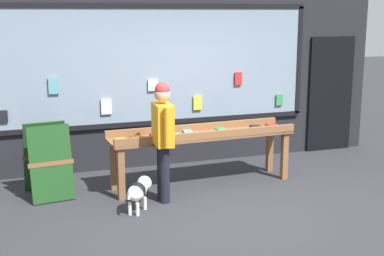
{
  "coord_description": "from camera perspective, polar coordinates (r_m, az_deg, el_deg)",
  "views": [
    {
      "loc": [
        -2.65,
        -6.1,
        2.53
      ],
      "look_at": [
        -0.22,
        0.9,
        0.92
      ],
      "focal_mm": 50.0,
      "sensor_mm": 36.0,
      "label": 1
    }
  ],
  "objects": [
    {
      "name": "ground_plane",
      "position": [
        7.11,
        4.12,
        -8.6
      ],
      "size": [
        40.0,
        40.0,
        0.0
      ],
      "primitive_type": "plane",
      "color": "#2D2D33"
    },
    {
      "name": "person_browsing",
      "position": [
        7.14,
        -3.13,
        -0.52
      ],
      "size": [
        0.25,
        0.65,
        1.64
      ],
      "rotation": [
        0.0,
        0.0,
        1.51
      ],
      "color": "black",
      "rests_on": "ground_plane"
    },
    {
      "name": "small_dog",
      "position": [
        6.97,
        -5.73,
        -6.63
      ],
      "size": [
        0.45,
        0.51,
        0.42
      ],
      "rotation": [
        0.0,
        0.0,
        0.92
      ],
      "color": "white",
      "rests_on": "ground_plane"
    },
    {
      "name": "sandwich_board_sign",
      "position": [
        7.71,
        -15.15,
        -3.29
      ],
      "size": [
        0.67,
        0.75,
        1.03
      ],
      "rotation": [
        0.0,
        0.0,
        0.13
      ],
      "color": "#193F19",
      "rests_on": "ground_plane"
    },
    {
      "name": "shopfront_facade",
      "position": [
        8.92,
        -1.75,
        7.82
      ],
      "size": [
        7.34,
        0.29,
        3.72
      ],
      "color": "black",
      "rests_on": "ground_plane"
    },
    {
      "name": "display_table_main",
      "position": [
        7.89,
        1.03,
        -1.12
      ],
      "size": [
        2.79,
        0.73,
        0.87
      ],
      "color": "brown",
      "rests_on": "ground_plane"
    }
  ]
}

